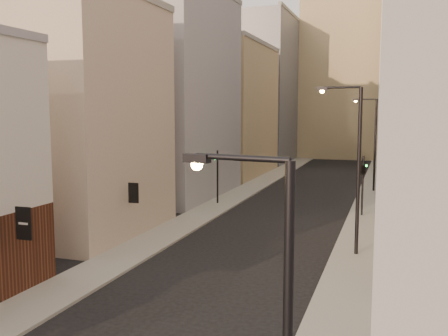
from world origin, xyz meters
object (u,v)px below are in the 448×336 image
at_px(traffic_light_left, 217,168).
at_px(clock_tower, 343,61).
at_px(streetlamp_mid, 354,160).
at_px(traffic_light_right, 363,169).
at_px(streetlamp_far, 373,139).
at_px(white_tower, 409,44).

bearing_deg(traffic_light_left, clock_tower, -78.61).
relative_size(streetlamp_mid, traffic_light_right, 2.00).
xyz_separation_m(clock_tower, streetlamp_far, (7.24, -41.17, -12.01)).
height_order(traffic_light_left, traffic_light_right, same).
distance_m(clock_tower, traffic_light_left, 55.40).
xyz_separation_m(streetlamp_mid, traffic_light_left, (-12.99, 12.73, -2.35)).
xyz_separation_m(clock_tower, streetlamp_mid, (7.14, -65.94, -11.91)).
bearing_deg(streetlamp_mid, streetlamp_far, 90.49).
bearing_deg(traffic_light_right, streetlamp_mid, 99.63).
xyz_separation_m(clock_tower, traffic_light_left, (-5.85, -53.21, -14.26)).
xyz_separation_m(white_tower, streetlamp_mid, (-3.86, -51.94, -12.88)).
bearing_deg(streetlamp_far, streetlamp_mid, -79.88).
distance_m(white_tower, traffic_light_right, 43.21).
bearing_deg(clock_tower, traffic_light_left, -96.27).
distance_m(clock_tower, streetlamp_far, 43.50).
height_order(clock_tower, traffic_light_right, clock_tower).
relative_size(clock_tower, traffic_light_right, 8.98).
relative_size(clock_tower, streetlamp_far, 4.56).
distance_m(clock_tower, white_tower, 17.83).
relative_size(streetlamp_far, traffic_light_left, 1.97).
relative_size(streetlamp_far, traffic_light_right, 1.97).
bearing_deg(streetlamp_mid, traffic_light_left, 136.29).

